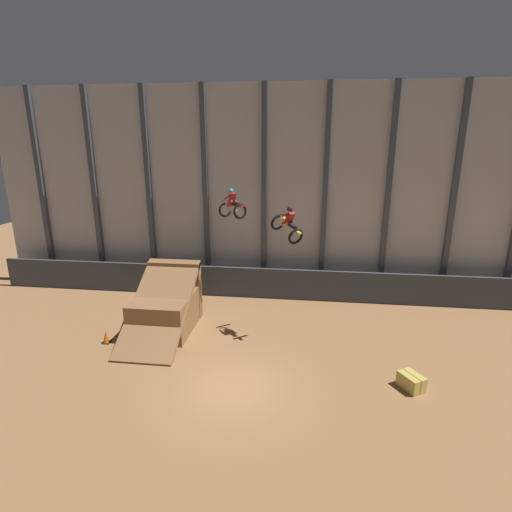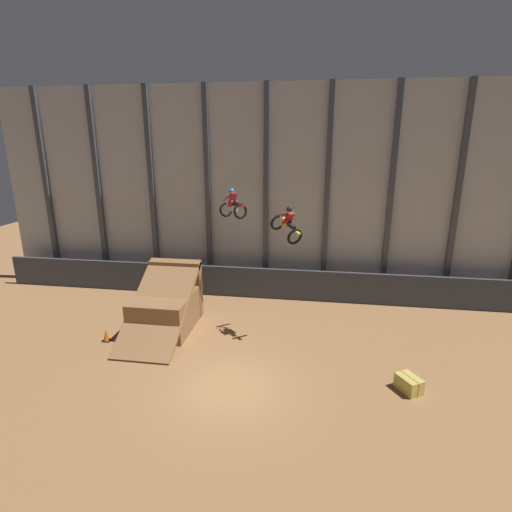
# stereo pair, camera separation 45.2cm
# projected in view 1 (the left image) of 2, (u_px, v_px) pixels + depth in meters

# --- Properties ---
(ground_plane) EXTENTS (60.00, 60.00, 0.00)m
(ground_plane) POSITION_uv_depth(u_px,v_px,m) (234.00, 388.00, 14.58)
(ground_plane) COLOR #996B42
(arena_back_wall) EXTENTS (32.00, 0.40, 11.69)m
(arena_back_wall) POSITION_uv_depth(u_px,v_px,m) (264.00, 193.00, 22.58)
(arena_back_wall) COLOR #ADB2B7
(arena_back_wall) RESTS_ON ground_plane
(lower_barrier) EXTENTS (31.36, 0.20, 1.76)m
(lower_barrier) POSITION_uv_depth(u_px,v_px,m) (261.00, 283.00, 22.72)
(lower_barrier) COLOR #383D47
(lower_barrier) RESTS_ON ground_plane
(dirt_ramp) EXTENTS (2.62, 5.07, 3.05)m
(dirt_ramp) POSITION_uv_depth(u_px,v_px,m) (167.00, 307.00, 19.08)
(dirt_ramp) COLOR olive
(dirt_ramp) RESTS_ON ground_plane
(rider_bike_left_air) EXTENTS (1.59, 1.65, 1.50)m
(rider_bike_left_air) POSITION_uv_depth(u_px,v_px,m) (232.00, 206.00, 19.32)
(rider_bike_left_air) COLOR black
(rider_bike_right_air) EXTENTS (1.59, 1.75, 1.62)m
(rider_bike_right_air) POSITION_uv_depth(u_px,v_px,m) (288.00, 225.00, 17.19)
(rider_bike_right_air) COLOR black
(traffic_cone_near_ramp) EXTENTS (0.36, 0.36, 0.58)m
(traffic_cone_near_ramp) POSITION_uv_depth(u_px,v_px,m) (106.00, 337.00, 17.77)
(traffic_cone_near_ramp) COLOR black
(traffic_cone_near_ramp) RESTS_ON ground_plane
(hay_bale_trackside) EXTENTS (0.99, 1.08, 0.57)m
(hay_bale_trackside) POSITION_uv_depth(u_px,v_px,m) (411.00, 382.00, 14.48)
(hay_bale_trackside) COLOR #CCB751
(hay_bale_trackside) RESTS_ON ground_plane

